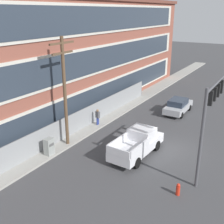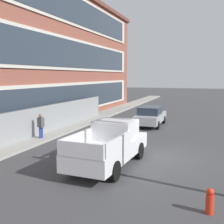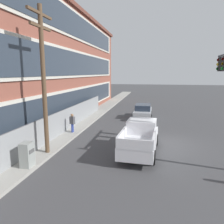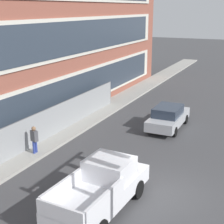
% 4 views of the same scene
% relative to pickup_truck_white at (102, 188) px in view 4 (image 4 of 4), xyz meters
% --- Properties ---
extents(ground_plane, '(160.00, 160.00, 0.00)m').
position_rel_pickup_truck_white_xyz_m(ground_plane, '(2.38, -1.75, -0.93)').
color(ground_plane, '#424244').
extents(sidewalk_building_side, '(80.00, 2.10, 0.16)m').
position_rel_pickup_truck_white_xyz_m(sidewalk_building_side, '(2.38, 6.18, -0.85)').
color(sidewalk_building_side, '#9E9B93').
rests_on(sidewalk_building_side, ground).
extents(chain_link_fence, '(25.22, 0.06, 2.02)m').
position_rel_pickup_truck_white_xyz_m(chain_link_fence, '(1.58, 6.41, 0.10)').
color(chain_link_fence, gray).
rests_on(chain_link_fence, ground).
extents(pickup_truck_white, '(5.48, 2.28, 1.96)m').
position_rel_pickup_truck_white_xyz_m(pickup_truck_white, '(0.00, 0.00, 0.00)').
color(pickup_truck_white, silver).
rests_on(pickup_truck_white, ground).
extents(sedan_silver, '(4.57, 1.91, 1.56)m').
position_rel_pickup_truck_white_xyz_m(sedan_silver, '(10.61, 0.39, -0.13)').
color(sedan_silver, '#B2B5BA').
rests_on(sedan_silver, ground).
extents(pedestrian_near_cabinet, '(0.34, 0.45, 1.69)m').
position_rel_pickup_truck_white_xyz_m(pedestrian_near_cabinet, '(3.13, 5.72, 0.04)').
color(pedestrian_near_cabinet, navy).
rests_on(pedestrian_near_cabinet, ground).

